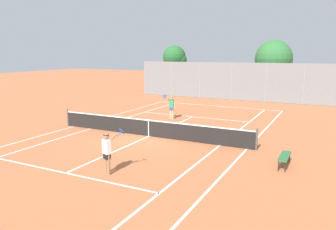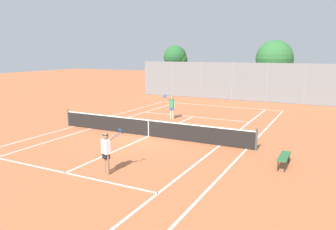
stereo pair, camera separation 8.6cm
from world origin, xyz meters
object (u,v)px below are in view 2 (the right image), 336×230
tennis_net (149,127)px  tree_behind_right (276,60)px  loose_tennis_ball_0 (161,130)px  loose_tennis_ball_1 (103,129)px  player_near_side (106,151)px  courtside_bench (284,157)px  tree_behind_left (176,58)px  player_far_left (172,106)px

tennis_net → tree_behind_right: size_ratio=2.04×
loose_tennis_ball_0 → loose_tennis_ball_1: same height
tennis_net → player_near_side: (1.52, -5.73, 0.42)m
courtside_bench → tennis_net: bearing=166.7°
player_near_side → tree_behind_left: (-9.33, 25.49, 3.10)m
loose_tennis_ball_0 → tree_behind_right: tree_behind_right is taller
loose_tennis_ball_0 → player_far_left: bearing=106.7°
tennis_net → courtside_bench: size_ratio=8.00×
tennis_net → loose_tennis_ball_0: bearing=89.3°
loose_tennis_ball_1 → courtside_bench: bearing=-9.5°
loose_tennis_ball_1 → player_near_side: bearing=-50.4°
loose_tennis_ball_1 → tree_behind_right: tree_behind_right is taller
loose_tennis_ball_0 → tree_behind_right: (3.50, 17.91, 3.86)m
player_near_side → player_far_left: same height
loose_tennis_ball_0 → tennis_net: bearing=-90.7°
tree_behind_left → tree_behind_right: (11.34, -0.39, -0.13)m
player_far_left → tree_behind_left: size_ratio=0.32×
player_far_left → tree_behind_left: bearing=114.6°
player_near_side → courtside_bench: size_ratio=1.18×
tennis_net → player_far_left: player_far_left is taller
player_far_left → tree_behind_right: bearing=72.3°
loose_tennis_ball_0 → courtside_bench: courtside_bench is taller
player_far_left → loose_tennis_ball_0: (1.07, -3.55, -0.89)m
player_far_left → loose_tennis_ball_1: size_ratio=26.88×
tennis_net → tree_behind_right: bearing=79.7°
courtside_bench → tree_behind_right: bearing=100.5°
tennis_net → tree_behind_right: 19.97m
courtside_bench → loose_tennis_ball_1: bearing=170.5°
player_near_side → player_far_left: size_ratio=1.00×
tree_behind_left → player_far_left: bearing=-65.4°
loose_tennis_ball_1 → tree_behind_right: (6.77, 19.34, 3.86)m
tree_behind_left → loose_tennis_ball_1: bearing=-77.0°
player_near_side → player_far_left: bearing=103.4°
player_far_left → loose_tennis_ball_1: bearing=-113.9°
tennis_net → tree_behind_right: (3.52, 19.37, 3.39)m
player_far_left → courtside_bench: 10.88m
player_near_side → player_far_left: (-2.57, 10.74, 0.00)m
player_near_side → tree_behind_right: bearing=85.4°
tree_behind_right → player_near_side: bearing=-94.6°
player_near_side → loose_tennis_ball_0: size_ratio=26.88×
loose_tennis_ball_1 → tree_behind_left: 20.64m
loose_tennis_ball_0 → tree_behind_left: tree_behind_left is taller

